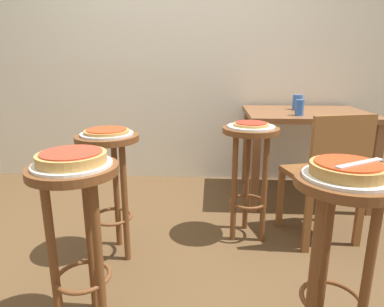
% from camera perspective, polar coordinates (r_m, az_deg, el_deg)
% --- Properties ---
extents(ground_plane, '(6.00, 6.00, 0.00)m').
position_cam_1_polar(ground_plane, '(2.05, -7.86, -18.74)').
color(ground_plane, brown).
extents(back_wall, '(6.00, 0.10, 3.00)m').
position_cam_1_polar(back_wall, '(3.35, -3.10, 21.36)').
color(back_wall, silver).
rests_on(back_wall, ground_plane).
extents(stool_foreground, '(0.36, 0.36, 0.75)m').
position_cam_1_polar(stool_foreground, '(1.37, 23.75, -12.05)').
color(stool_foreground, brown).
rests_on(stool_foreground, ground_plane).
extents(serving_plate_foreground, '(0.30, 0.30, 0.01)m').
position_cam_1_polar(serving_plate_foreground, '(1.29, 24.75, -3.55)').
color(serving_plate_foreground, silver).
rests_on(serving_plate_foreground, stool_foreground).
extents(pizza_foreground, '(0.26, 0.26, 0.05)m').
position_cam_1_polar(pizza_foreground, '(1.29, 24.89, -2.35)').
color(pizza_foreground, '#B78442').
rests_on(pizza_foreground, serving_plate_foreground).
extents(stool_middle, '(0.36, 0.36, 0.75)m').
position_cam_1_polar(stool_middle, '(1.47, -18.89, -9.78)').
color(stool_middle, brown).
rests_on(stool_middle, ground_plane).
extents(serving_plate_middle, '(0.31, 0.31, 0.01)m').
position_cam_1_polar(serving_plate_middle, '(1.39, -19.64, -1.76)').
color(serving_plate_middle, white).
rests_on(serving_plate_middle, stool_middle).
extents(pizza_middle, '(0.27, 0.27, 0.05)m').
position_cam_1_polar(pizza_middle, '(1.39, -19.74, -0.64)').
color(pizza_middle, tan).
rests_on(pizza_middle, serving_plate_middle).
extents(stool_leftside, '(0.36, 0.36, 0.75)m').
position_cam_1_polar(stool_leftside, '(1.99, -13.85, -2.78)').
color(stool_leftside, brown).
rests_on(stool_leftside, ground_plane).
extents(serving_plate_leftside, '(0.29, 0.29, 0.01)m').
position_cam_1_polar(serving_plate_leftside, '(1.94, -14.25, 3.25)').
color(serving_plate_leftside, silver).
rests_on(serving_plate_leftside, stool_leftside).
extents(pizza_leftside, '(0.25, 0.25, 0.02)m').
position_cam_1_polar(pizza_leftside, '(1.93, -14.28, 3.71)').
color(pizza_leftside, '#B78442').
rests_on(pizza_leftside, serving_plate_leftside).
extents(stool_rear, '(0.36, 0.36, 0.75)m').
position_cam_1_polar(stool_rear, '(2.18, 9.74, -1.02)').
color(stool_rear, brown).
rests_on(stool_rear, ground_plane).
extents(serving_plate_rear, '(0.29, 0.29, 0.01)m').
position_cam_1_polar(serving_plate_rear, '(2.13, 9.99, 4.53)').
color(serving_plate_rear, white).
rests_on(serving_plate_rear, stool_rear).
extents(pizza_rear, '(0.22, 0.22, 0.02)m').
position_cam_1_polar(pizza_rear, '(2.12, 10.01, 4.95)').
color(pizza_rear, tan).
rests_on(pizza_rear, serving_plate_rear).
extents(dining_table, '(0.99, 0.79, 0.75)m').
position_cam_1_polar(dining_table, '(2.97, 18.70, 4.65)').
color(dining_table, brown).
rests_on(dining_table, ground_plane).
extents(cup_near_edge, '(0.07, 0.07, 0.12)m').
position_cam_1_polar(cup_near_edge, '(2.69, 17.78, 7.43)').
color(cup_near_edge, '#3360B2').
rests_on(cup_near_edge, dining_table).
extents(cup_far_edge, '(0.08, 0.08, 0.13)m').
position_cam_1_polar(cup_far_edge, '(3.03, 17.46, 8.32)').
color(cup_far_edge, '#3360B2').
rests_on(cup_far_edge, dining_table).
extents(condiment_shaker, '(0.04, 0.04, 0.08)m').
position_cam_1_polar(condiment_shaker, '(2.96, 17.68, 7.64)').
color(condiment_shaker, white).
rests_on(condiment_shaker, dining_table).
extents(wooden_chair, '(0.49, 0.49, 0.85)m').
position_cam_1_polar(wooden_chair, '(2.28, 22.00, -3.04)').
color(wooden_chair, brown).
rests_on(wooden_chair, ground_plane).
extents(pizza_server_knife, '(0.20, 0.14, 0.01)m').
position_cam_1_polar(pizza_server_knife, '(1.27, 26.60, -1.48)').
color(pizza_server_knife, silver).
rests_on(pizza_server_knife, pizza_foreground).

